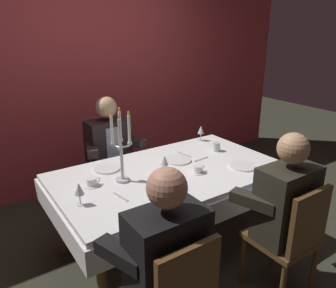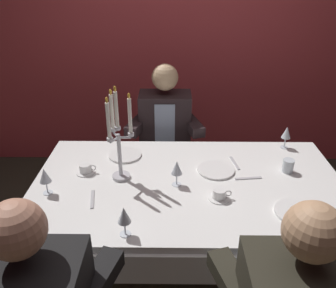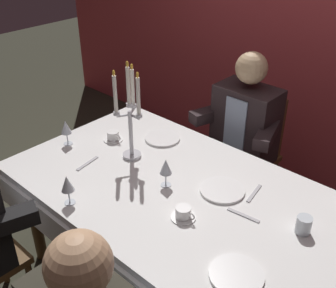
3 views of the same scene
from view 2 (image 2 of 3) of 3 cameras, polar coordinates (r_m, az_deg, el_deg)
name	(u,v)px [view 2 (image 2 of 3)]	position (r m, az deg, el deg)	size (l,w,h in m)	color
ground_plane	(186,270)	(2.63, 2.90, -19.85)	(12.00, 12.00, 0.00)	#333426
back_wall	(183,32)	(3.49, 2.48, 17.86)	(6.00, 0.12, 2.70)	#BB3D42
dining_table	(188,198)	(2.21, 3.28, -8.85)	(1.94, 1.14, 0.74)	white
candelabra	(118,139)	(2.08, -8.08, 0.74)	(0.15, 0.17, 0.59)	silver
dinner_plate_0	(296,212)	(2.02, 20.13, -10.38)	(0.23, 0.23, 0.01)	white
dinner_plate_1	(125,155)	(2.44, -7.03, -1.78)	(0.23, 0.23, 0.01)	white
dinner_plate_2	(216,170)	(2.27, 7.80, -4.18)	(0.24, 0.24, 0.01)	white
wine_glass_0	(286,133)	(2.62, 18.76, 1.67)	(0.07, 0.07, 0.16)	silver
wine_glass_1	(45,176)	(2.11, -19.45, -4.99)	(0.07, 0.07, 0.16)	silver
wine_glass_2	(124,216)	(1.72, -7.19, -11.50)	(0.07, 0.07, 0.16)	silver
wine_glass_3	(177,168)	(2.06, 1.44, -3.95)	(0.07, 0.07, 0.16)	silver
water_tumbler_0	(288,166)	(2.35, 18.99, -3.37)	(0.07, 0.07, 0.09)	silver
coffee_cup_0	(86,169)	(2.28, -13.28, -3.97)	(0.13, 0.12, 0.06)	white
coffee_cup_1	(220,194)	(2.01, 8.41, -8.15)	(0.13, 0.12, 0.06)	white
spoon_0	(248,178)	(2.23, 12.97, -5.47)	(0.17, 0.02, 0.01)	#B7B7BC
fork_1	(235,163)	(2.38, 10.82, -3.06)	(0.17, 0.02, 0.01)	#B7B7BC
spoon_2	(92,199)	(2.04, -12.23, -8.77)	(0.17, 0.02, 0.01)	#B7B7BC
seated_diner_1	(165,124)	(2.92, -0.47, 3.33)	(0.63, 0.48, 1.24)	brown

